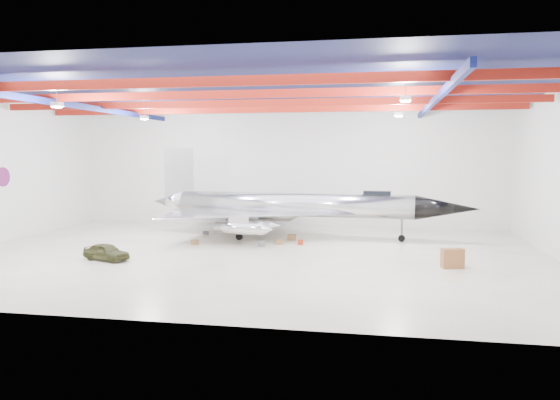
# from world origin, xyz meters

# --- Properties ---
(floor) EXTENTS (40.00, 40.00, 0.00)m
(floor) POSITION_xyz_m (0.00, 0.00, 0.00)
(floor) COLOR #BAAE94
(floor) RESTS_ON ground
(wall_back) EXTENTS (40.00, 0.00, 40.00)m
(wall_back) POSITION_xyz_m (0.00, 15.00, 5.50)
(wall_back) COLOR silver
(wall_back) RESTS_ON floor
(ceiling) EXTENTS (40.00, 40.00, 0.00)m
(ceiling) POSITION_xyz_m (0.00, 0.00, 11.00)
(ceiling) COLOR #0A0F38
(ceiling) RESTS_ON wall_back
(ceiling_structure) EXTENTS (39.50, 29.50, 1.08)m
(ceiling_structure) POSITION_xyz_m (0.00, 0.00, 10.32)
(ceiling_structure) COLOR maroon
(ceiling_structure) RESTS_ON ceiling
(wall_roundel) EXTENTS (0.10, 1.50, 1.50)m
(wall_roundel) POSITION_xyz_m (-19.94, 2.00, 5.00)
(wall_roundel) COLOR #B21414
(wall_roundel) RESTS_ON wall_left
(jet_aircraft) EXTENTS (26.83, 16.34, 7.31)m
(jet_aircraft) POSITION_xyz_m (1.80, 7.92, 2.40)
(jet_aircraft) COLOR silver
(jet_aircraft) RESTS_ON floor
(jeep) EXTENTS (3.46, 2.25, 1.10)m
(jeep) POSITION_xyz_m (-8.40, -3.64, 0.55)
(jeep) COLOR #35371B
(jeep) RESTS_ON floor
(desk) EXTENTS (1.40, 0.92, 1.18)m
(desk) POSITION_xyz_m (13.07, -2.03, 0.59)
(desk) COLOR brown
(desk) RESTS_ON floor
(crate_ply) EXTENTS (0.61, 0.56, 0.35)m
(crate_ply) POSITION_xyz_m (-4.89, 3.20, 0.17)
(crate_ply) COLOR olive
(crate_ply) RESTS_ON floor
(toolbox_red) EXTENTS (0.50, 0.45, 0.29)m
(toolbox_red) POSITION_xyz_m (-2.57, 7.31, 0.15)
(toolbox_red) COLOR #9D280F
(toolbox_red) RESTS_ON floor
(engine_drum) EXTENTS (0.51, 0.51, 0.45)m
(engine_drum) POSITION_xyz_m (0.22, 3.20, 0.23)
(engine_drum) COLOR #59595B
(engine_drum) RESTS_ON floor
(parts_bin) EXTENTS (0.66, 0.54, 0.45)m
(parts_bin) POSITION_xyz_m (1.94, 6.46, 0.22)
(parts_bin) COLOR olive
(parts_bin) RESTS_ON floor
(crate_small) EXTENTS (0.41, 0.33, 0.28)m
(crate_small) POSITION_xyz_m (-5.71, 8.24, 0.14)
(crate_small) COLOR #59595B
(crate_small) RESTS_ON floor
(tool_chest) EXTENTS (0.53, 0.53, 0.39)m
(tool_chest) POSITION_xyz_m (2.94, 4.52, 0.19)
(tool_chest) COLOR #9D280F
(tool_chest) RESTS_ON floor
(oil_barrel) EXTENTS (0.65, 0.58, 0.38)m
(oil_barrel) POSITION_xyz_m (1.31, 4.40, 0.19)
(oil_barrel) COLOR olive
(oil_barrel) RESTS_ON floor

